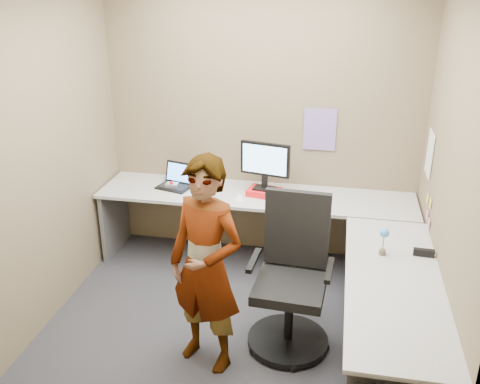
% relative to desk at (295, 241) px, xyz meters
% --- Properties ---
extents(ground, '(3.00, 3.00, 0.00)m').
position_rel_desk_xyz_m(ground, '(-0.44, -0.39, -0.59)').
color(ground, '#28282D').
rests_on(ground, ground).
extents(wall_back, '(3.00, 0.00, 3.00)m').
position_rel_desk_xyz_m(wall_back, '(-0.44, 0.91, 0.76)').
color(wall_back, brown).
rests_on(wall_back, ground).
extents(wall_right, '(0.00, 2.70, 2.70)m').
position_rel_desk_xyz_m(wall_right, '(1.06, -0.39, 0.76)').
color(wall_right, brown).
rests_on(wall_right, ground).
extents(wall_left, '(0.00, 2.70, 2.70)m').
position_rel_desk_xyz_m(wall_left, '(-1.94, -0.39, 0.76)').
color(wall_left, brown).
rests_on(wall_left, ground).
extents(desk, '(2.98, 2.58, 0.73)m').
position_rel_desk_xyz_m(desk, '(0.00, 0.00, 0.00)').
color(desk, '#B6B6B6').
rests_on(desk, ground).
extents(paper_ream, '(0.33, 0.27, 0.06)m').
position_rel_desk_xyz_m(paper_ream, '(-0.35, 0.59, 0.17)').
color(paper_ream, red).
rests_on(paper_ream, desk).
extents(monitor, '(0.47, 0.17, 0.44)m').
position_rel_desk_xyz_m(monitor, '(-0.35, 0.61, 0.46)').
color(monitor, black).
rests_on(monitor, paper_ream).
extents(laptop, '(0.36, 0.33, 0.22)m').
position_rel_desk_xyz_m(laptop, '(-1.22, 0.64, 0.20)').
color(laptop, black).
rests_on(laptop, desk).
extents(trackball_mouse, '(0.12, 0.08, 0.07)m').
position_rel_desk_xyz_m(trackball_mouse, '(-1.26, 0.59, 0.17)').
color(trackball_mouse, '#B7B7BC').
rests_on(trackball_mouse, desk).
extents(origami, '(0.10, 0.10, 0.06)m').
position_rel_desk_xyz_m(origami, '(-0.56, 0.43, 0.17)').
color(origami, white).
rests_on(origami, desk).
extents(stapler, '(0.15, 0.05, 0.05)m').
position_rel_desk_xyz_m(stapler, '(0.97, -0.32, 0.17)').
color(stapler, black).
rests_on(stapler, desk).
extents(flower, '(0.07, 0.07, 0.22)m').
position_rel_desk_xyz_m(flower, '(0.68, -0.36, 0.28)').
color(flower, brown).
rests_on(flower, desk).
extents(calendar_purple, '(0.30, 0.01, 0.40)m').
position_rel_desk_xyz_m(calendar_purple, '(0.11, 0.90, 0.71)').
color(calendar_purple, '#846BB7').
rests_on(calendar_purple, wall_back).
extents(calendar_white, '(0.01, 0.28, 0.38)m').
position_rel_desk_xyz_m(calendar_white, '(1.05, 0.51, 0.66)').
color(calendar_white, white).
rests_on(calendar_white, wall_right).
extents(sticky_note_a, '(0.01, 0.07, 0.07)m').
position_rel_desk_xyz_m(sticky_note_a, '(1.05, 0.16, 0.36)').
color(sticky_note_a, '#F2E059').
rests_on(sticky_note_a, wall_right).
extents(sticky_note_b, '(0.01, 0.07, 0.07)m').
position_rel_desk_xyz_m(sticky_note_b, '(1.05, 0.21, 0.23)').
color(sticky_note_b, pink).
rests_on(sticky_note_b, wall_right).
extents(sticky_note_c, '(0.01, 0.07, 0.07)m').
position_rel_desk_xyz_m(sticky_note_c, '(1.05, 0.09, 0.21)').
color(sticky_note_c, pink).
rests_on(sticky_note_c, wall_right).
extents(sticky_note_d, '(0.01, 0.07, 0.07)m').
position_rel_desk_xyz_m(sticky_note_d, '(1.05, 0.31, 0.33)').
color(sticky_note_d, '#F2E059').
rests_on(sticky_note_d, wall_right).
extents(office_chair, '(0.62, 0.62, 1.17)m').
position_rel_desk_xyz_m(office_chair, '(0.03, -0.53, -0.11)').
color(office_chair, black).
rests_on(office_chair, ground).
extents(person, '(0.68, 0.56, 1.59)m').
position_rel_desk_xyz_m(person, '(-0.53, -0.88, 0.20)').
color(person, '#999399').
rests_on(person, ground).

